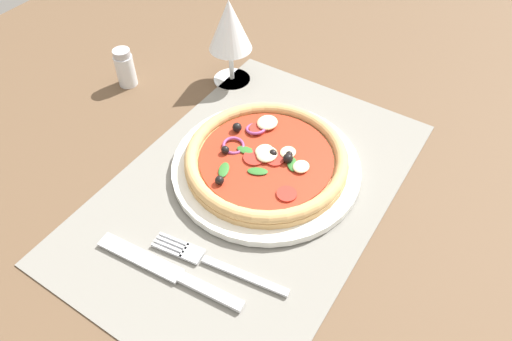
# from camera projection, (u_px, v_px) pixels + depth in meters

# --- Properties ---
(ground_plane) EXTENTS (1.90, 1.40, 0.02)m
(ground_plane) POSITION_uv_depth(u_px,v_px,m) (252.00, 193.00, 0.66)
(ground_plane) COLOR brown
(placemat) EXTENTS (0.52, 0.35, 0.00)m
(placemat) POSITION_uv_depth(u_px,v_px,m) (252.00, 187.00, 0.65)
(placemat) COLOR slate
(placemat) RESTS_ON ground_plane
(plate) EXTENTS (0.27, 0.27, 0.01)m
(plate) POSITION_uv_depth(u_px,v_px,m) (265.00, 166.00, 0.67)
(plate) COLOR silver
(plate) RESTS_ON placemat
(pizza) EXTENTS (0.23, 0.23, 0.03)m
(pizza) POSITION_uv_depth(u_px,v_px,m) (265.00, 157.00, 0.66)
(pizza) COLOR tan
(pizza) RESTS_ON plate
(fork) EXTENTS (0.04, 0.18, 0.00)m
(fork) POSITION_uv_depth(u_px,v_px,m) (211.00, 262.00, 0.57)
(fork) COLOR silver
(fork) RESTS_ON placemat
(knife) EXTENTS (0.03, 0.20, 0.01)m
(knife) POSITION_uv_depth(u_px,v_px,m) (167.00, 270.00, 0.56)
(knife) COLOR silver
(knife) RESTS_ON placemat
(wine_glass) EXTENTS (0.07, 0.07, 0.15)m
(wine_glass) POSITION_uv_depth(u_px,v_px,m) (230.00, 28.00, 0.75)
(wine_glass) COLOR silver
(wine_glass) RESTS_ON ground_plane
(pepper_shaker) EXTENTS (0.03, 0.03, 0.07)m
(pepper_shaker) POSITION_uv_depth(u_px,v_px,m) (125.00, 68.00, 0.79)
(pepper_shaker) COLOR silver
(pepper_shaker) RESTS_ON ground_plane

